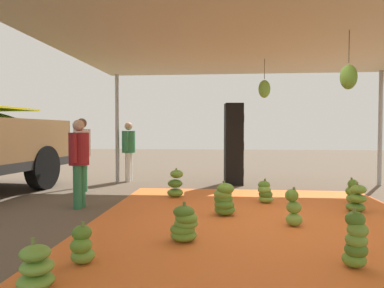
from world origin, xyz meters
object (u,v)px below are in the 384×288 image
Objects in this scene: worker_2 at (129,147)px; speaker_stack at (234,144)px; banana_bunch_6 at (224,200)px; worker_0 at (82,149)px; banana_bunch_3 at (82,246)px; banana_bunch_2 at (36,269)px; banana_bunch_1 at (357,199)px; worker_1 at (79,157)px; banana_bunch_5 at (293,209)px; banana_bunch_0 at (176,185)px; banana_bunch_8 at (356,241)px; banana_bunch_7 at (265,193)px; banana_bunch_4 at (184,225)px; banana_bunch_9 at (352,192)px.

worker_2 is 2.77m from speaker_stack.
worker_0 reaches higher than banana_bunch_6.
speaker_stack reaches higher than banana_bunch_3.
banana_bunch_2 is 0.61m from banana_bunch_3.
banana_bunch_3 is 5.83m from speaker_stack.
worker_1 is (-0.08, 4.70, 0.68)m from banana_bunch_1.
banana_bunch_2 is at bearing 131.61° from banana_bunch_5.
banana_bunch_1 is at bearing -123.96° from worker_2.
banana_bunch_0 is 1.35× the size of banana_bunch_3.
banana_bunch_7 is at bearing 9.75° from banana_bunch_8.
worker_0 is (0.42, 2.12, 0.68)m from banana_bunch_0.
worker_0 is (4.69, 1.52, 0.76)m from banana_bunch_2.
banana_bunch_1 is 2.23m from banana_bunch_6.
banana_bunch_0 reaches higher than banana_bunch_3.
banana_bunch_0 is 1.21× the size of banana_bunch_4.
worker_2 reaches higher than banana_bunch_4.
banana_bunch_2 is 0.22× the size of speaker_stack.
banana_bunch_0 is 0.37× the size of worker_2.
worker_1 is 0.98× the size of worker_2.
banana_bunch_7 is 4.01m from worker_0.
worker_2 is (1.71, -0.57, -0.03)m from worker_0.
banana_bunch_2 is 6.51m from worker_2.
banana_bunch_1 reaches higher than banana_bunch_2.
speaker_stack reaches higher than banana_bunch_2.
banana_bunch_5 is 0.99× the size of banana_bunch_6.
banana_bunch_8 is at bearing -122.27° from worker_1.
worker_0 is (4.10, 1.68, 0.75)m from banana_bunch_3.
banana_bunch_0 is 0.38× the size of worker_1.
banana_bunch_0 is 4.31m from banana_bunch_2.
speaker_stack is at bearing -66.75° from worker_0.
banana_bunch_1 is 3.58m from speaker_stack.
banana_bunch_1 is 4.75m from worker_1.
worker_2 reaches higher than banana_bunch_0.
banana_bunch_4 reaches higher than banana_bunch_3.
banana_bunch_7 is at bearing -26.99° from banana_bunch_4.
worker_2 is at bearing 36.04° from banana_bunch_0.
banana_bunch_5 is (0.85, -1.45, 0.03)m from banana_bunch_4.
banana_bunch_6 is 0.34× the size of worker_0.
worker_0 reaches higher than banana_bunch_4.
banana_bunch_1 is 0.32× the size of worker_2.
worker_1 is at bearing 99.05° from banana_bunch_9.
speaker_stack reaches higher than worker_1.
banana_bunch_6 is 3.70m from worker_0.
banana_bunch_3 is at bearing 125.02° from banana_bunch_5.
banana_bunch_6 is 4.46m from worker_2.
banana_bunch_8 reaches higher than banana_bunch_1.
worker_1 is at bearing 90.98° from banana_bunch_1.
banana_bunch_2 is at bearing -171.60° from worker_2.
speaker_stack reaches higher than banana_bunch_1.
banana_bunch_2 is at bearing 148.66° from banana_bunch_7.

